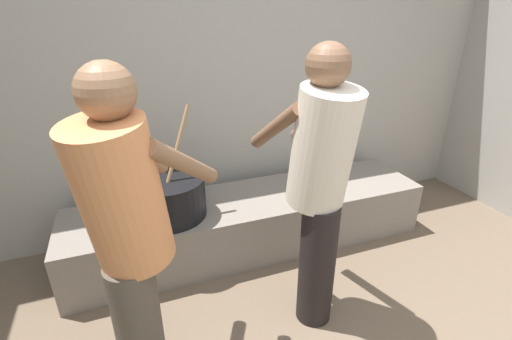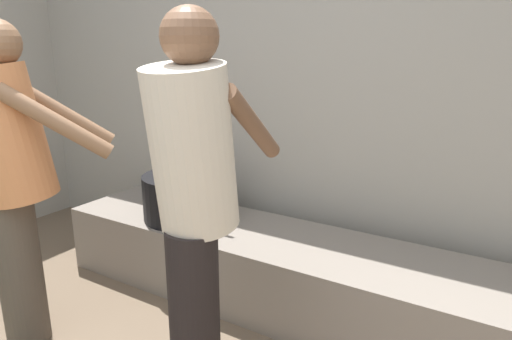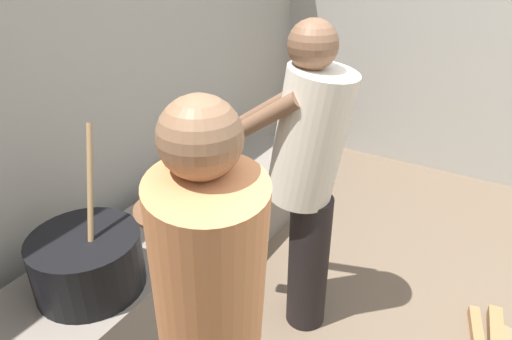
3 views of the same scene
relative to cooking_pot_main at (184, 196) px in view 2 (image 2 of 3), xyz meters
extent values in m
cube|color=#9E998E|center=(0.54, 0.56, 0.63)|extent=(4.95, 0.20, 2.34)
cube|color=slate|center=(0.59, 0.04, -0.34)|extent=(2.60, 0.60, 0.40)
cylinder|color=black|center=(0.00, 0.00, 0.00)|extent=(0.48, 0.48, 0.27)
cylinder|color=#937047|center=(0.08, 0.00, 0.33)|extent=(0.23, 0.15, 0.51)
cylinder|color=#4C4238|center=(-0.27, -0.89, -0.17)|extent=(0.20, 0.20, 0.73)
cylinder|color=#D17F4C|center=(-0.25, -0.87, 0.49)|extent=(0.48, 0.48, 0.63)
cylinder|color=brown|center=(0.01, -0.79, 0.55)|extent=(0.36, 0.38, 0.34)
cylinder|color=brown|center=(-0.19, -0.61, 0.55)|extent=(0.36, 0.38, 0.34)
cylinder|color=black|center=(0.69, -0.76, -0.17)|extent=(0.20, 0.20, 0.74)
cylinder|color=beige|center=(0.68, -0.73, 0.50)|extent=(0.35, 0.42, 0.64)
sphere|color=brown|center=(0.68, -0.72, 0.90)|extent=(0.21, 0.21, 0.21)
cylinder|color=brown|center=(0.79, -0.49, 0.57)|extent=(0.13, 0.46, 0.35)
cylinder|color=brown|center=(0.52, -0.52, 0.57)|extent=(0.13, 0.46, 0.35)
camera|label=1|loc=(-0.19, -2.15, 1.13)|focal=25.51mm
camera|label=2|loc=(1.70, -1.96, 0.86)|focal=31.54mm
camera|label=3|loc=(-0.99, -1.46, 1.30)|focal=32.16mm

